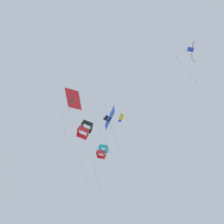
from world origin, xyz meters
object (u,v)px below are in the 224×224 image
object	(u,v)px
kite_box_near_left	(102,152)
kite_box_mid_left	(85,130)
kite_delta_near_right	(109,118)
kite_fish_low_drifter	(122,117)
kite_delta_far_centre	(73,99)
kite_delta_upper_right	(192,49)

from	to	relation	value
kite_box_near_left	kite_box_mid_left	bearing A→B (deg)	117.34
kite_box_mid_left	kite_delta_near_right	bearing A→B (deg)	-167.50
kite_box_mid_left	kite_box_near_left	bearing A→B (deg)	-80.34
kite_delta_near_right	kite_box_near_left	bearing A→B (deg)	-7.64
kite_fish_low_drifter	kite_delta_far_centre	distance (m)	6.56
kite_fish_low_drifter	kite_delta_far_centre	xyz separation A→B (m)	(4.10, 4.94, 1.36)
kite_box_near_left	kite_delta_near_right	distance (m)	9.87
kite_delta_upper_right	kite_box_mid_left	size ratio (longest dim) A/B	0.59
kite_delta_upper_right	kite_delta_far_centre	bearing A→B (deg)	55.34
kite_delta_near_right	kite_delta_far_centre	distance (m)	11.59
kite_delta_upper_right	kite_delta_far_centre	xyz separation A→B (m)	(16.19, 0.05, 2.36)
kite_box_near_left	kite_delta_far_centre	world-z (taller)	kite_delta_far_centre
kite_fish_low_drifter	kite_delta_near_right	bearing A→B (deg)	168.15
kite_delta_far_centre	kite_fish_low_drifter	bearing A→B (deg)	-46.44
kite_box_near_left	kite_delta_far_centre	distance (m)	7.63
kite_delta_near_right	kite_delta_far_centre	size ratio (longest dim) A/B	0.71
kite_delta_far_centre	kite_box_mid_left	bearing A→B (deg)	1.29
kite_fish_low_drifter	kite_box_mid_left	size ratio (longest dim) A/B	0.82
kite_delta_upper_right	kite_box_near_left	distance (m)	16.36
kite_fish_low_drifter	kite_delta_far_centre	world-z (taller)	kite_delta_far_centre
kite_fish_low_drifter	kite_box_near_left	world-z (taller)	kite_fish_low_drifter
kite_delta_upper_right	kite_box_mid_left	distance (m)	16.99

